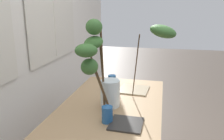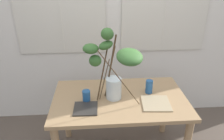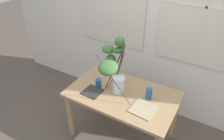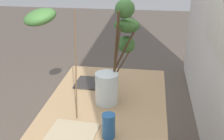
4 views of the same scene
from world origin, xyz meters
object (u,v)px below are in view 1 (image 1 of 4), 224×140
at_px(drinking_glass_blue_right, 112,82).
at_px(plate_square_left, 126,124).
at_px(dining_table, 112,116).
at_px(plate_square_right, 134,90).
at_px(drinking_glass_blue_left, 107,114).
at_px(vase_with_branches, 113,63).

bearing_deg(drinking_glass_blue_right, plate_square_left, -159.30).
relative_size(dining_table, plate_square_right, 5.00).
relative_size(drinking_glass_blue_left, drinking_glass_blue_right, 0.81).
height_order(dining_table, drinking_glass_blue_right, drinking_glass_blue_right).
xyz_separation_m(dining_table, plate_square_left, (-0.33, -0.17, 0.12)).
xyz_separation_m(vase_with_branches, drinking_glass_blue_right, (0.41, 0.10, -0.29)).
height_order(vase_with_branches, drinking_glass_blue_right, vase_with_branches).
xyz_separation_m(drinking_glass_blue_right, plate_square_right, (0.02, -0.21, -0.06)).
xyz_separation_m(drinking_glass_blue_left, drinking_glass_blue_right, (0.63, 0.11, 0.01)).
relative_size(drinking_glass_blue_left, plate_square_right, 0.43).
bearing_deg(dining_table, plate_square_right, -21.72).
height_order(vase_with_branches, plate_square_left, vase_with_branches).
height_order(dining_table, drinking_glass_blue_left, drinking_glass_blue_left).
distance_m(drinking_glass_blue_left, drinking_glass_blue_right, 0.64).
relative_size(drinking_glass_blue_right, plate_square_right, 0.53).
bearing_deg(vase_with_branches, dining_table, 14.94).
bearing_deg(plate_square_left, drinking_glass_blue_right, 20.70).
bearing_deg(dining_table, drinking_glass_blue_left, -173.67).
relative_size(plate_square_left, plate_square_right, 0.82).
distance_m(drinking_glass_blue_right, plate_square_right, 0.22).
relative_size(vase_with_branches, drinking_glass_blue_right, 5.14).
distance_m(dining_table, plate_square_left, 0.39).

